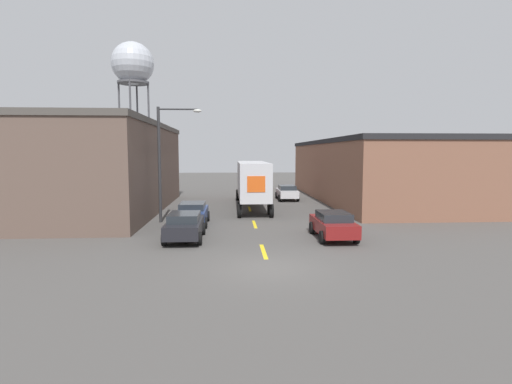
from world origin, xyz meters
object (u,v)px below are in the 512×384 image
water_tower (133,65)px  street_lamp (165,155)px  parked_car_left_near (185,225)px  parked_car_right_far (287,192)px  semi_truck (252,180)px  parked_car_right_near (333,224)px  parked_car_left_far (193,213)px

water_tower → street_lamp: (10.08, -34.69, -13.12)m
parked_car_left_near → parked_car_right_far: 19.66m
semi_truck → parked_car_right_near: size_ratio=3.22×
parked_car_right_far → semi_truck: bearing=-128.2°
semi_truck → water_tower: (-16.25, 27.21, 15.30)m
parked_car_left_near → water_tower: bearing=106.5°
semi_truck → parked_car_right_far: semi_truck is taller
water_tower → semi_truck: bearing=-59.2°
parked_car_left_far → water_tower: bearing=108.5°
semi_truck → parked_car_left_near: size_ratio=3.22×
semi_truck → street_lamp: bearing=-129.3°
semi_truck → parked_car_right_far: size_ratio=3.22×
water_tower → street_lamp: water_tower is taller
parked_car_right_near → street_lamp: size_ratio=0.55×
parked_car_left_far → water_tower: water_tower is taller
parked_car_left_far → street_lamp: size_ratio=0.55×
water_tower → parked_car_left_far: bearing=-71.5°
semi_truck → parked_car_left_far: bearing=-116.3°
parked_car_left_near → parked_car_right_far: same height
semi_truck → parked_car_left_near: 13.89m
parked_car_right_near → semi_truck: bearing=105.9°
parked_car_right_near → street_lamp: (-9.95, 5.79, 3.74)m
parked_car_right_near → street_lamp: bearing=149.8°
parked_car_right_far → water_tower: size_ratio=0.20×
parked_car_right_far → street_lamp: size_ratio=0.55×
parked_car_left_far → parked_car_right_far: bearing=59.0°
parked_car_right_far → street_lamp: 16.25m
parked_car_right_near → parked_car_left_near: 8.06m
parked_car_right_near → water_tower: size_ratio=0.20×
semi_truck → water_tower: 35.19m
street_lamp → water_tower: bearing=106.2°
parked_car_left_near → water_tower: water_tower is taller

